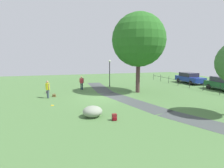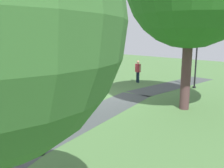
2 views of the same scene
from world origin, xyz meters
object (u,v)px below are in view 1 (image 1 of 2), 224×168
object	(u,v)px
parked_wagon_silver	(224,84)
large_shade_tree	(139,40)
backpack_by_boulder	(114,117)
frisbee_on_grass	(52,105)
lawn_boulder	(93,111)
handbag_on_grass	(54,95)
woman_with_handbag	(48,88)
parked_hatchback_blue	(189,78)
spare_backpack_on_lawn	(48,91)
man_near_boulder	(82,82)
lamp_post	(110,70)

from	to	relation	value
parked_wagon_silver	large_shade_tree	bearing A→B (deg)	-101.30
backpack_by_boulder	parked_wagon_silver	distance (m)	15.87
backpack_by_boulder	frisbee_on_grass	xyz separation A→B (m)	(-4.57, -3.72, -0.18)
lawn_boulder	handbag_on_grass	xyz separation A→B (m)	(-6.74, -2.52, -0.21)
woman_with_handbag	parked_wagon_silver	bearing A→B (deg)	84.64
large_shade_tree	parked_hatchback_blue	size ratio (longest dim) A/B	1.82
parked_hatchback_blue	spare_backpack_on_lawn	bearing A→B (deg)	-84.86
woman_with_handbag	backpack_by_boulder	distance (m)	8.54
man_near_boulder	frisbee_on_grass	world-z (taller)	man_near_boulder
lamp_post	woman_with_handbag	distance (m)	8.78
parked_hatchback_blue	lawn_boulder	bearing A→B (deg)	-56.87
man_near_boulder	backpack_by_boulder	size ratio (longest dim) A/B	4.01
spare_backpack_on_lawn	frisbee_on_grass	distance (m)	5.35
man_near_boulder	frisbee_on_grass	distance (m)	7.07
lamp_post	backpack_by_boulder	distance (m)	12.67
backpack_by_boulder	spare_backpack_on_lawn	bearing A→B (deg)	-156.20
lamp_post	spare_backpack_on_lawn	xyz separation A→B (m)	(2.24, -7.48, -1.94)
spare_backpack_on_lawn	man_near_boulder	bearing A→B (deg)	104.95
man_near_boulder	frisbee_on_grass	bearing A→B (deg)	-26.00
large_shade_tree	lamp_post	bearing A→B (deg)	-157.54
parked_wagon_silver	frisbee_on_grass	bearing A→B (deg)	-86.78
spare_backpack_on_lawn	lawn_boulder	bearing A→B (deg)	19.97
man_near_boulder	backpack_by_boulder	distance (m)	10.92
large_shade_tree	spare_backpack_on_lawn	bearing A→B (deg)	-103.84
spare_backpack_on_lawn	lamp_post	bearing A→B (deg)	106.68
woman_with_handbag	frisbee_on_grass	size ratio (longest dim) A/B	6.47
lawn_boulder	backpack_by_boulder	bearing A→B (deg)	48.02
lamp_post	woman_with_handbag	size ratio (longest dim) A/B	2.11
large_shade_tree	parked_wagon_silver	size ratio (longest dim) A/B	1.82
woman_with_handbag	handbag_on_grass	bearing A→B (deg)	125.17
large_shade_tree	backpack_by_boulder	world-z (taller)	large_shade_tree
handbag_on_grass	spare_backpack_on_lawn	distance (m)	2.23
woman_with_handbag	parked_hatchback_blue	size ratio (longest dim) A/B	0.35
spare_backpack_on_lawn	parked_wagon_silver	world-z (taller)	parked_wagon_silver
lawn_boulder	frisbee_on_grass	bearing A→B (deg)	-144.02
spare_backpack_on_lawn	parked_hatchback_blue	bearing A→B (deg)	95.14
woman_with_handbag	lamp_post	bearing A→B (deg)	122.89
large_shade_tree	handbag_on_grass	size ratio (longest dim) A/B	24.29
lamp_post	parked_hatchback_blue	world-z (taller)	lamp_post
woman_with_handbag	handbag_on_grass	xyz separation A→B (m)	(-0.37, 0.52, -0.80)
spare_backpack_on_lawn	parked_hatchback_blue	size ratio (longest dim) A/B	0.09
man_near_boulder	backpack_by_boulder	world-z (taller)	man_near_boulder
spare_backpack_on_lawn	parked_wagon_silver	bearing A→B (deg)	77.45
man_near_boulder	parked_hatchback_blue	world-z (taller)	man_near_boulder
man_near_boulder	parked_wagon_silver	bearing A→B (deg)	71.21
lawn_boulder	man_near_boulder	world-z (taller)	man_near_boulder
large_shade_tree	lawn_boulder	size ratio (longest dim) A/B	6.45
parked_hatchback_blue	backpack_by_boulder	bearing A→B (deg)	-52.41
frisbee_on_grass	parked_wagon_silver	world-z (taller)	parked_wagon_silver
backpack_by_boulder	parked_hatchback_blue	world-z (taller)	parked_hatchback_blue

